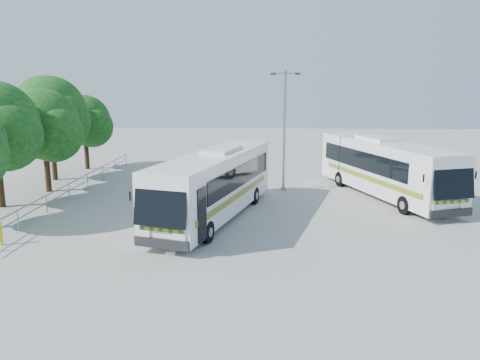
{
  "coord_description": "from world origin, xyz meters",
  "views": [
    {
      "loc": [
        1.22,
        -23.5,
        6.68
      ],
      "look_at": [
        0.19,
        1.21,
        1.64
      ],
      "focal_mm": 35.0,
      "sensor_mm": 36.0,
      "label": 1
    }
  ],
  "objects_px": {
    "tree_far_c": "(45,125)",
    "bollard": "(0,233)",
    "tree_far_e": "(85,121)",
    "coach_adjacent": "(384,167)",
    "tree_far_d": "(51,112)",
    "lamppost": "(284,125)",
    "coach_main": "(215,183)"
  },
  "relations": [
    {
      "from": "tree_far_c",
      "to": "tree_far_d",
      "type": "distance_m",
      "value": 3.93
    },
    {
      "from": "tree_far_c",
      "to": "tree_far_d",
      "type": "height_order",
      "value": "tree_far_d"
    },
    {
      "from": "tree_far_d",
      "to": "coach_adjacent",
      "type": "distance_m",
      "value": 22.67
    },
    {
      "from": "coach_main",
      "to": "coach_adjacent",
      "type": "bearing_deg",
      "value": 43.09
    },
    {
      "from": "tree_far_d",
      "to": "lamppost",
      "type": "height_order",
      "value": "lamppost"
    },
    {
      "from": "tree_far_d",
      "to": "bollard",
      "type": "height_order",
      "value": "tree_far_d"
    },
    {
      "from": "coach_adjacent",
      "to": "coach_main",
      "type": "bearing_deg",
      "value": -170.88
    },
    {
      "from": "tree_far_d",
      "to": "bollard",
      "type": "distance_m",
      "value": 14.92
    },
    {
      "from": "tree_far_c",
      "to": "bollard",
      "type": "xyz_separation_m",
      "value": [
        2.42,
        -10.13,
        -3.72
      ]
    },
    {
      "from": "tree_far_d",
      "to": "bollard",
      "type": "bearing_deg",
      "value": -75.36
    },
    {
      "from": "tree_far_c",
      "to": "tree_far_e",
      "type": "height_order",
      "value": "tree_far_c"
    },
    {
      "from": "tree_far_d",
      "to": "lamppost",
      "type": "bearing_deg",
      "value": -9.68
    },
    {
      "from": "coach_main",
      "to": "coach_adjacent",
      "type": "relative_size",
      "value": 0.99
    },
    {
      "from": "coach_main",
      "to": "tree_far_c",
      "type": "bearing_deg",
      "value": 169.45
    },
    {
      "from": "coach_main",
      "to": "bollard",
      "type": "height_order",
      "value": "coach_main"
    },
    {
      "from": "coach_adjacent",
      "to": "lamppost",
      "type": "height_order",
      "value": "lamppost"
    },
    {
      "from": "tree_far_e",
      "to": "coach_adjacent",
      "type": "xyz_separation_m",
      "value": [
        21.39,
        -8.74,
        -2.05
      ]
    },
    {
      "from": "tree_far_d",
      "to": "tree_far_c",
      "type": "bearing_deg",
      "value": -72.17
    },
    {
      "from": "tree_far_e",
      "to": "lamppost",
      "type": "relative_size",
      "value": 0.78
    },
    {
      "from": "bollard",
      "to": "lamppost",
      "type": "bearing_deg",
      "value": 41.57
    },
    {
      "from": "tree_far_e",
      "to": "coach_main",
      "type": "bearing_deg",
      "value": -49.78
    },
    {
      "from": "coach_main",
      "to": "lamppost",
      "type": "xyz_separation_m",
      "value": [
        3.8,
        6.49,
        2.38
      ]
    },
    {
      "from": "coach_adjacent",
      "to": "lamppost",
      "type": "relative_size",
      "value": 1.61
    },
    {
      "from": "coach_adjacent",
      "to": "lamppost",
      "type": "distance_m",
      "value": 6.58
    },
    {
      "from": "lamppost",
      "to": "tree_far_e",
      "type": "bearing_deg",
      "value": 156.19
    },
    {
      "from": "tree_far_d",
      "to": "lamppost",
      "type": "xyz_separation_m",
      "value": [
        16.1,
        -2.75,
        -0.63
      ]
    },
    {
      "from": "tree_far_c",
      "to": "coach_adjacent",
      "type": "xyz_separation_m",
      "value": [
        20.88,
        -0.54,
        -2.42
      ]
    },
    {
      "from": "tree_far_d",
      "to": "coach_main",
      "type": "bearing_deg",
      "value": -36.91
    },
    {
      "from": "tree_far_d",
      "to": "lamppost",
      "type": "relative_size",
      "value": 0.97
    },
    {
      "from": "tree_far_c",
      "to": "tree_far_d",
      "type": "relative_size",
      "value": 0.88
    },
    {
      "from": "tree_far_e",
      "to": "coach_main",
      "type": "height_order",
      "value": "tree_far_e"
    },
    {
      "from": "bollard",
      "to": "tree_far_c",
      "type": "bearing_deg",
      "value": 103.45
    }
  ]
}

